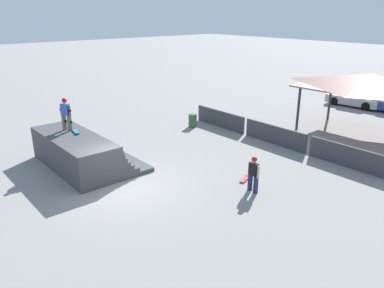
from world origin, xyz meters
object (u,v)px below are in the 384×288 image
object	(u,v)px
trash_bin	(193,120)
skateboard_on_deck	(76,132)
skateboard_on_ground	(245,179)
skater_on_deck	(66,112)
parked_car_silver	(354,98)
bystander_walking	(254,171)

from	to	relation	value
trash_bin	skateboard_on_deck	bearing A→B (deg)	-82.37
skateboard_on_ground	skateboard_on_deck	bearing A→B (deg)	106.52
skater_on_deck	skateboard_on_ground	world-z (taller)	skater_on_deck
trash_bin	parked_car_silver	xyz separation A→B (m)	(3.90, 13.26, 0.18)
skater_on_deck	trash_bin	size ratio (longest dim) A/B	1.87
skater_on_deck	parked_car_silver	size ratio (longest dim) A/B	0.38
parked_car_silver	skater_on_deck	bearing A→B (deg)	-103.46
skateboard_on_deck	skateboard_on_ground	bearing A→B (deg)	48.10
skater_on_deck	bystander_walking	size ratio (longest dim) A/B	1.03
skateboard_on_deck	trash_bin	bearing A→B (deg)	109.48
bystander_walking	skateboard_on_ground	distance (m)	1.42
bystander_walking	skater_on_deck	bearing A→B (deg)	32.65
skater_on_deck	skateboard_on_deck	bearing A→B (deg)	-11.78
skateboard_on_ground	trash_bin	world-z (taller)	trash_bin
skateboard_on_ground	parked_car_silver	bearing A→B (deg)	-7.21
bystander_walking	trash_bin	distance (m)	9.49
skateboard_on_deck	trash_bin	xyz separation A→B (m)	(-1.10, 8.20, -1.21)
parked_car_silver	skateboard_on_deck	bearing A→B (deg)	-101.85
skater_on_deck	bystander_walking	world-z (taller)	skater_on_deck
bystander_walking	trash_bin	size ratio (longest dim) A/B	1.82
bystander_walking	parked_car_silver	bearing A→B (deg)	-70.18
skater_on_deck	parked_car_silver	distance (m)	21.96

